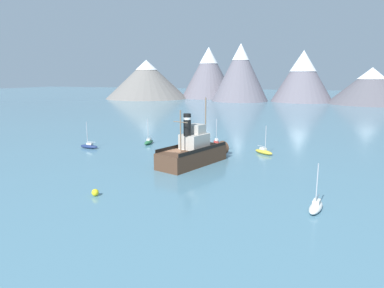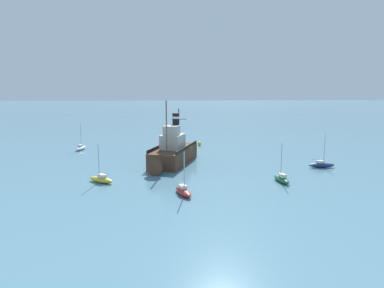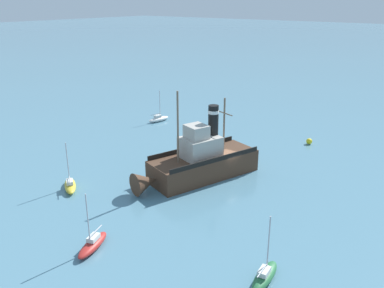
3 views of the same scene
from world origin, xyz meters
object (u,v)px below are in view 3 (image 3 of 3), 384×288
object	(u,v)px
old_tugboat	(199,162)
sailboat_red	(93,244)
sailboat_yellow	(70,185)
sailboat_green	(265,275)
mooring_buoy	(309,141)
sailboat_white	(159,119)

from	to	relation	value
old_tugboat	sailboat_red	bearing A→B (deg)	94.85
sailboat_yellow	old_tugboat	bearing A→B (deg)	-130.51
sailboat_green	mooring_buoy	xyz separation A→B (m)	(8.40, -28.56, -0.03)
old_tugboat	sailboat_yellow	world-z (taller)	old_tugboat
old_tugboat	sailboat_red	xyz separation A→B (m)	(-1.34, 15.79, -1.40)
old_tugboat	mooring_buoy	world-z (taller)	old_tugboat
sailboat_yellow	sailboat_green	bearing A→B (deg)	177.96
sailboat_yellow	sailboat_green	world-z (taller)	same
sailboat_yellow	sailboat_red	xyz separation A→B (m)	(-10.13, 5.50, 0.00)
sailboat_white	mooring_buoy	xyz separation A→B (m)	(-23.08, -4.22, -0.03)
old_tugboat	sailboat_white	distance (m)	22.17
old_tugboat	sailboat_white	world-z (taller)	old_tugboat
sailboat_yellow	mooring_buoy	xyz separation A→B (m)	(-14.17, -27.76, -0.03)
sailboat_white	sailboat_red	xyz separation A→B (m)	(-19.05, 29.05, 0.00)
sailboat_red	sailboat_green	distance (m)	13.29
old_tugboat	sailboat_red	distance (m)	15.91
sailboat_red	mooring_buoy	distance (m)	33.51
sailboat_green	mooring_buoy	distance (m)	29.77
sailboat_yellow	sailboat_white	world-z (taller)	same
sailboat_white	sailboat_yellow	bearing A→B (deg)	110.74
sailboat_green	sailboat_white	bearing A→B (deg)	-37.72
sailboat_yellow	mooring_buoy	bearing A→B (deg)	-117.04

